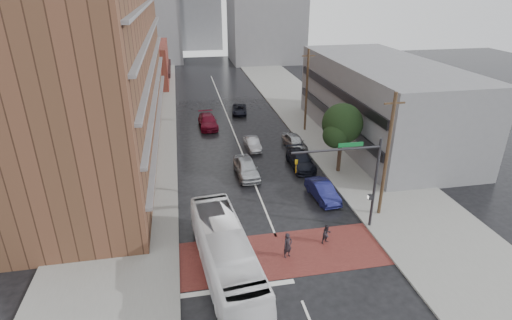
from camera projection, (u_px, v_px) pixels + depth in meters
ground at (285, 258)px, 26.93m from camera, size 160.00×160.00×0.00m
crosswalk at (283, 254)px, 27.37m from camera, size 14.00×5.00×0.02m
sidewalk_west at (138, 138)px, 47.33m from camera, size 9.00×90.00×0.15m
sidewalk_east at (322, 126)px, 51.27m from camera, size 9.00×90.00×0.15m
apartment_block at (95, 15)px, 40.31m from camera, size 10.00×44.00×28.00m
storefront_west at (145, 64)px, 71.83m from camera, size 8.00×16.00×7.00m
building_east at (381, 101)px, 45.83m from camera, size 11.00×26.00×9.00m
distant_tower_center at (197, 2)px, 107.14m from camera, size 12.00×10.00×24.00m
street_tree at (342, 126)px, 37.23m from camera, size 4.20×4.10×6.90m
signal_mast at (358, 172)px, 28.23m from camera, size 6.50×0.30×7.20m
utility_pole_near at (387, 156)px, 29.91m from camera, size 1.60×0.26×10.00m
utility_pole_far at (307, 90)px, 47.83m from camera, size 1.60×0.26×10.00m
transit_bus at (226, 255)px, 24.68m from camera, size 3.87×11.71×3.20m
pedestrian_a at (288, 245)px, 26.71m from camera, size 0.79×0.67×1.84m
pedestrian_b at (327, 234)px, 28.24m from camera, size 0.87×0.78×1.47m
car_travel_a at (246, 168)px, 37.99m from camera, size 2.22×5.08×1.70m
car_travel_b at (252, 144)px, 44.20m from camera, size 1.58×3.99×1.29m
car_travel_c at (208, 121)px, 50.78m from camera, size 2.42×5.51×1.58m
suv_travel at (239, 109)px, 56.13m from camera, size 2.62×4.56×1.20m
car_parked_near at (323, 191)px, 34.01m from camera, size 2.00×4.60×1.47m
car_parked_mid at (301, 160)px, 39.87m from camera, size 2.13×5.19×1.50m
car_parked_far at (295, 142)px, 44.42m from camera, size 2.26×4.69×1.54m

